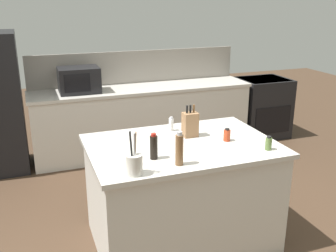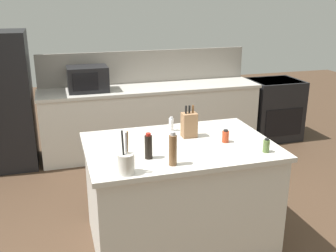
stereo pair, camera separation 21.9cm
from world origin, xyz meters
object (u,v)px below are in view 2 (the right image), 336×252
(soy_sauce_bottle, at_px, (148,147))
(pepper_grinder, at_px, (173,150))
(salt_shaker, at_px, (171,124))
(knife_block, at_px, (189,125))
(utensil_crock, at_px, (126,163))
(microwave, at_px, (88,79))
(spice_jar_paprika, at_px, (225,136))
(spice_jar_oregano, at_px, (266,146))
(range_oven, at_px, (273,109))

(soy_sauce_bottle, bearing_deg, pepper_grinder, -50.25)
(salt_shaker, bearing_deg, knife_block, -62.12)
(knife_block, xyz_separation_m, utensil_crock, (-0.68, -0.60, -0.03))
(microwave, height_order, soy_sauce_bottle, microwave)
(spice_jar_paprika, bearing_deg, microwave, 112.73)
(spice_jar_oregano, xyz_separation_m, soy_sauce_bottle, (-0.94, 0.14, 0.04))
(spice_jar_paprika, distance_m, spice_jar_oregano, 0.37)
(range_oven, relative_size, pepper_grinder, 3.50)
(spice_jar_oregano, bearing_deg, knife_block, 132.58)
(knife_block, height_order, salt_shaker, knife_block)
(salt_shaker, relative_size, spice_jar_oregano, 1.14)
(utensil_crock, distance_m, pepper_grinder, 0.37)
(range_oven, relative_size, salt_shaker, 6.84)
(spice_jar_paprika, xyz_separation_m, spice_jar_oregano, (0.22, -0.30, 0.00))
(range_oven, bearing_deg, utensil_crock, -136.61)
(spice_jar_paprika, relative_size, salt_shaker, 0.85)
(range_oven, xyz_separation_m, soy_sauce_bottle, (-2.58, -2.42, 0.57))
(knife_block, distance_m, utensil_crock, 0.91)
(range_oven, height_order, spice_jar_oregano, spice_jar_oregano)
(spice_jar_oregano, relative_size, soy_sauce_bottle, 0.56)
(range_oven, bearing_deg, soy_sauce_bottle, -136.78)
(knife_block, relative_size, salt_shaker, 2.15)
(microwave, distance_m, spice_jar_oregano, 2.82)
(pepper_grinder, bearing_deg, knife_block, 59.68)
(knife_block, distance_m, spice_jar_oregano, 0.71)
(range_oven, relative_size, knife_block, 3.17)
(pepper_grinder, height_order, spice_jar_oregano, pepper_grinder)
(microwave, bearing_deg, utensil_crock, -89.74)
(spice_jar_oregano, bearing_deg, soy_sauce_bottle, 171.31)
(range_oven, height_order, knife_block, knife_block)
(microwave, bearing_deg, spice_jar_paprika, -67.27)
(utensil_crock, distance_m, spice_jar_oregano, 1.16)
(utensil_crock, bearing_deg, spice_jar_oregano, 3.75)
(range_oven, bearing_deg, spice_jar_paprika, -129.36)
(microwave, xyz_separation_m, soy_sauce_bottle, (0.23, -2.42, -0.07))
(pepper_grinder, relative_size, salt_shaker, 1.95)
(knife_block, bearing_deg, pepper_grinder, -120.91)
(salt_shaker, bearing_deg, range_oven, 39.75)
(utensil_crock, xyz_separation_m, salt_shaker, (0.58, 0.80, -0.02))
(utensil_crock, height_order, soy_sauce_bottle, utensil_crock)
(utensil_crock, bearing_deg, range_oven, 43.39)
(range_oven, relative_size, microwave, 1.77)
(soy_sauce_bottle, bearing_deg, spice_jar_paprika, 12.33)
(range_oven, xyz_separation_m, utensil_crock, (-2.80, -2.64, 0.56))
(microwave, bearing_deg, salt_shaker, -72.37)
(spice_jar_paprika, bearing_deg, spice_jar_oregano, -53.68)
(utensil_crock, relative_size, pepper_grinder, 1.22)
(microwave, height_order, utensil_crock, microwave)
(knife_block, height_order, pepper_grinder, knife_block)
(pepper_grinder, bearing_deg, salt_shaker, 74.01)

